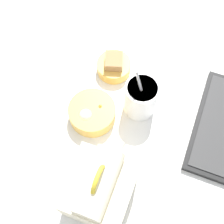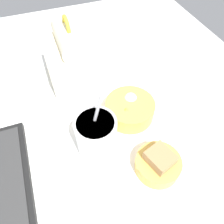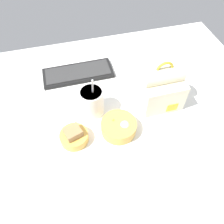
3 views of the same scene
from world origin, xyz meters
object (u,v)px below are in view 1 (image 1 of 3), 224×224
(keyboard, at_px, (218,124))
(soup_cup, at_px, (141,98))
(lunch_bag, at_px, (100,188))
(bento_bowl_snacks, at_px, (92,113))
(bento_bowl_sandwich, at_px, (114,66))

(keyboard, bearing_deg, soup_cup, -84.25)
(keyboard, relative_size, lunch_bag, 1.54)
(soup_cup, bearing_deg, bento_bowl_snacks, -56.97)
(bento_bowl_sandwich, xyz_separation_m, bento_bowl_snacks, (0.17, -0.00, 0.00))
(bento_bowl_snacks, bearing_deg, bento_bowl_sandwich, 179.41)
(keyboard, height_order, lunch_bag, lunch_bag)
(soup_cup, distance_m, bento_bowl_snacks, 0.14)
(keyboard, xyz_separation_m, lunch_bag, (0.30, -0.25, 0.07))
(soup_cup, bearing_deg, keyboard, 95.75)
(keyboard, relative_size, bento_bowl_snacks, 2.41)
(keyboard, distance_m, soup_cup, 0.24)
(soup_cup, relative_size, bento_bowl_snacks, 1.46)
(keyboard, xyz_separation_m, bento_bowl_sandwich, (-0.07, -0.35, 0.01))
(keyboard, height_order, bento_bowl_sandwich, bento_bowl_sandwich)
(keyboard, relative_size, bento_bowl_sandwich, 3.10)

